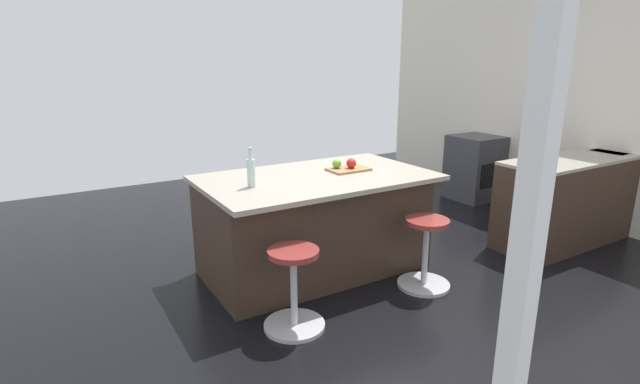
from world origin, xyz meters
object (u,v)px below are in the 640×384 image
at_px(apple_green, 337,164).
at_px(water_bottle, 251,172).
at_px(oven_range, 475,168).
at_px(apple_red, 351,163).
at_px(cutting_board, 348,169).
at_px(kitchen_island, 314,223).
at_px(stool_by_window, 425,255).
at_px(stool_middle, 294,292).

bearing_deg(apple_green, water_bottle, 8.80).
distance_m(oven_range, apple_red, 2.87).
xyz_separation_m(cutting_board, apple_red, (-0.02, 0.01, 0.05)).
height_order(apple_green, apple_red, apple_red).
height_order(kitchen_island, stool_by_window, kitchen_island).
bearing_deg(kitchen_island, apple_green, -172.21).
xyz_separation_m(oven_range, cutting_board, (2.70, 0.88, 0.47)).
bearing_deg(stool_middle, apple_red, -143.36).
distance_m(oven_range, stool_middle, 4.01).
relative_size(oven_range, water_bottle, 2.77).
bearing_deg(stool_by_window, cutting_board, -69.57).
distance_m(oven_range, cutting_board, 2.88).
relative_size(oven_range, apple_red, 9.75).
bearing_deg(apple_red, stool_by_window, 109.05).
xyz_separation_m(apple_green, apple_red, (-0.11, 0.07, 0.00)).
bearing_deg(apple_red, stool_middle, 36.64).
height_order(stool_by_window, apple_red, apple_red).
distance_m(kitchen_island, stool_by_window, 1.00).
bearing_deg(cutting_board, stool_middle, 37.63).
bearing_deg(apple_red, cutting_board, -20.72).
distance_m(kitchen_island, cutting_board, 0.57).
xyz_separation_m(kitchen_island, apple_red, (-0.37, 0.03, 0.51)).
bearing_deg(stool_by_window, kitchen_island, -51.03).
height_order(apple_green, water_bottle, water_bottle).
distance_m(stool_middle, water_bottle, 0.99).
distance_m(kitchen_island, stool_middle, 1.00).
bearing_deg(apple_red, water_bottle, 3.98).
bearing_deg(apple_green, kitchen_island, 7.79).
xyz_separation_m(kitchen_island, stool_by_window, (-0.62, 0.77, -0.17)).
bearing_deg(stool_by_window, apple_green, -65.58).
distance_m(apple_green, apple_red, 0.13).
bearing_deg(oven_range, apple_green, 16.46).
bearing_deg(water_bottle, oven_range, -165.34).
xyz_separation_m(stool_middle, water_bottle, (0.01, -0.67, 0.73)).
xyz_separation_m(oven_range, kitchen_island, (3.04, 0.86, 0.02)).
distance_m(stool_middle, apple_green, 1.37).
distance_m(apple_green, water_bottle, 0.90).
bearing_deg(stool_by_window, oven_range, -146.12).
height_order(kitchen_island, cutting_board, cutting_board).
height_order(stool_by_window, stool_middle, same).
relative_size(stool_middle, water_bottle, 1.92).
bearing_deg(cutting_board, water_bottle, 4.59).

